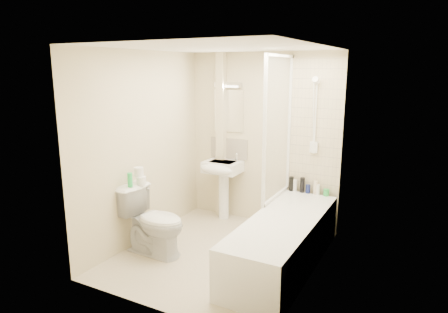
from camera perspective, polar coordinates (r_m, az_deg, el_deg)
The scene contains 26 objects.
floor at distance 4.92m, azimuth -0.62°, elevation -13.82°, with size 2.50×2.50×0.00m, color beige.
wall_back at distance 5.62m, azimuth 5.47°, elevation 2.40°, with size 2.20×0.02×2.40m, color beige.
wall_left at distance 5.12m, azimuth -11.52°, elevation 1.21°, with size 0.02×2.50×2.40m, color beige.
wall_right at distance 4.12m, azimuth 12.91°, elevation -1.61°, with size 0.02×2.50×2.40m, color beige.
ceiling at distance 4.41m, azimuth -0.70°, elevation 15.34°, with size 2.20×2.50×0.02m, color white.
tile_back at distance 5.34m, azimuth 12.93°, elevation 4.04°, with size 0.70×0.01×1.75m, color beige.
tile_right at distance 4.18m, azimuth 13.32°, elevation 1.74°, with size 0.01×2.10×1.75m, color beige.
pipe_boxing at distance 5.83m, azimuth -0.40°, elevation 2.82°, with size 0.12×0.12×2.40m, color beige.
splashback at distance 5.86m, azimuth 0.70°, elevation 1.18°, with size 0.60×0.01×0.30m, color beige.
mirror at distance 5.78m, azimuth 0.71°, elevation 6.53°, with size 0.46×0.01×0.60m, color white.
strip_light at distance 5.73m, azimuth 0.61°, elevation 10.19°, with size 0.42×0.07×0.07m, color silver.
bathtub at distance 4.62m, azimuth 8.45°, elevation -11.85°, with size 0.70×2.10×0.55m.
shower_screen at distance 5.02m, azimuth 7.76°, elevation 4.02°, with size 0.04×0.92×1.80m.
shower_fixture at distance 5.28m, azimuth 12.85°, elevation 5.28°, with size 0.10×0.16×0.99m.
pedestal_sink at distance 5.74m, azimuth -0.35°, elevation -2.47°, with size 0.51×0.48×0.99m.
bottle_black_a at distance 5.51m, azimuth 9.58°, elevation -3.85°, with size 0.06×0.06×0.19m, color black.
bottle_white_a at distance 5.49m, azimuth 10.13°, elevation -4.10°, with size 0.05×0.05×0.16m, color silver.
bottle_black_b at distance 5.46m, azimuth 11.12°, elevation -4.01°, with size 0.06×0.06×0.20m, color black.
bottle_blue at distance 5.45m, azimuth 11.91°, elevation -4.54°, with size 0.06×0.06×0.12m, color navy.
bottle_cream at distance 5.42m, azimuth 12.94°, elevation -4.36°, with size 0.05×0.05×0.18m, color beige.
bottle_white_b at distance 5.42m, azimuth 13.27°, elevation -4.61°, with size 0.05×0.05×0.14m, color white.
bottle_green at distance 5.40m, azimuth 14.40°, elevation -5.00°, with size 0.07×0.07×0.09m, color green.
toilet at distance 4.87m, azimuth -10.04°, elevation -9.03°, with size 0.82×0.49×0.82m, color white.
toilet_roll_lower at distance 4.91m, azimuth -11.75°, elevation -3.34°, with size 0.12×0.12×0.09m, color white.
toilet_roll_upper at distance 4.91m, azimuth -12.06°, elevation -2.15°, with size 0.11×0.11×0.11m, color white.
green_bottle at distance 4.81m, azimuth -13.28°, elevation -3.28°, with size 0.06×0.06×0.17m, color #2ACB57.
Camera 1 is at (2.12, -3.87, 2.18)m, focal length 32.00 mm.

